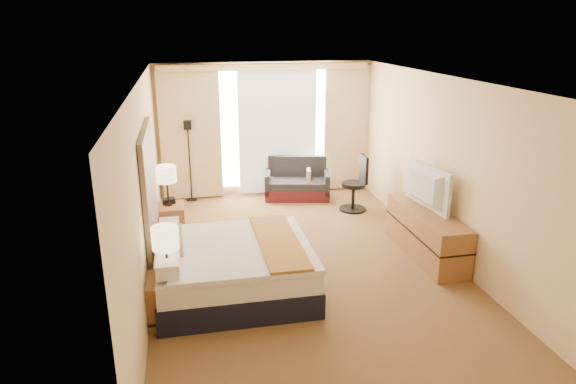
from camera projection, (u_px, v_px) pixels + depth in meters
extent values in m
cube|color=#522317|center=(305.00, 266.00, 7.30)|extent=(4.20, 7.00, 0.02)
cube|color=white|center=(307.00, 81.00, 6.49)|extent=(4.20, 7.00, 0.02)
cube|color=#E7BB8C|center=(264.00, 129.00, 10.15)|extent=(4.20, 0.02, 2.60)
cube|color=#E7BB8C|center=(422.00, 318.00, 3.64)|extent=(4.20, 0.02, 2.60)
cube|color=#E7BB8C|center=(145.00, 189.00, 6.49)|extent=(0.02, 7.00, 2.60)
cube|color=#E7BB8C|center=(449.00, 170.00, 7.30)|extent=(0.02, 7.00, 2.60)
cube|color=black|center=(149.00, 185.00, 6.69)|extent=(0.06, 1.85, 1.50)
cube|color=brown|center=(168.00, 300.00, 5.88)|extent=(0.45, 0.52, 0.55)
cube|color=brown|center=(171.00, 222.00, 8.21)|extent=(0.45, 0.52, 0.55)
cube|color=brown|center=(426.00, 233.00, 7.55)|extent=(0.50, 1.80, 0.70)
cube|color=white|center=(277.00, 128.00, 10.17)|extent=(2.30, 0.02, 2.30)
cube|color=beige|center=(190.00, 135.00, 9.77)|extent=(1.15, 0.09, 2.50)
cube|color=beige|center=(346.00, 129.00, 10.37)|extent=(0.90, 0.09, 2.50)
cube|color=silver|center=(278.00, 131.00, 10.15)|extent=(1.55, 0.04, 2.50)
cube|color=#E7BB8C|center=(265.00, 67.00, 9.62)|extent=(4.00, 0.16, 0.12)
cube|color=black|center=(235.00, 281.00, 6.55)|extent=(1.91, 1.73, 0.32)
cube|color=white|center=(234.00, 260.00, 6.46)|extent=(1.86, 1.68, 0.27)
cube|color=white|center=(240.00, 248.00, 6.43)|extent=(1.75, 1.75, 0.06)
cube|color=#B07728|center=(278.00, 241.00, 6.51)|extent=(0.50, 1.75, 0.04)
cube|color=white|center=(168.00, 260.00, 5.83)|extent=(0.25, 0.71, 0.16)
cube|color=white|center=(169.00, 232.00, 6.61)|extent=(0.25, 0.71, 0.16)
cube|color=beige|center=(179.00, 242.00, 6.24)|extent=(0.09, 0.38, 0.33)
cube|color=#51171D|center=(297.00, 192.00, 10.17)|extent=(1.36, 0.92, 0.22)
cube|color=#313136|center=(297.00, 184.00, 10.07)|extent=(1.25, 0.77, 0.14)
cube|color=#313136|center=(297.00, 168.00, 10.29)|extent=(1.16, 0.36, 0.49)
cube|color=#313136|center=(268.00, 182.00, 10.10)|extent=(0.23, 0.67, 0.40)
cube|color=#313136|center=(327.00, 182.00, 10.10)|extent=(0.23, 0.67, 0.40)
cube|color=beige|center=(309.00, 177.00, 10.02)|extent=(0.14, 0.32, 0.29)
cube|color=black|center=(192.00, 199.00, 10.08)|extent=(0.20, 0.20, 0.02)
cylinder|color=black|center=(190.00, 164.00, 9.86)|extent=(0.03, 0.03, 1.39)
cube|color=black|center=(187.00, 125.00, 9.62)|extent=(0.14, 0.14, 0.16)
cylinder|color=black|center=(353.00, 209.00, 9.52)|extent=(0.50, 0.50, 0.03)
cylinder|color=black|center=(353.00, 196.00, 9.45)|extent=(0.06, 0.06, 0.45)
cylinder|color=black|center=(354.00, 185.00, 9.38)|extent=(0.44, 0.44, 0.07)
cube|color=black|center=(364.00, 169.00, 9.31)|extent=(0.06, 0.40, 0.50)
cube|color=black|center=(168.00, 277.00, 5.78)|extent=(0.11, 0.11, 0.04)
cylinder|color=black|center=(167.00, 260.00, 5.71)|extent=(0.03, 0.03, 0.37)
cylinder|color=#FFF1BF|center=(165.00, 238.00, 5.63)|extent=(0.30, 0.30, 0.26)
cube|color=black|center=(169.00, 204.00, 8.13)|extent=(0.11, 0.11, 0.04)
cylinder|color=black|center=(168.00, 191.00, 8.06)|extent=(0.03, 0.03, 0.38)
cylinder|color=#FFF1BF|center=(166.00, 174.00, 7.98)|extent=(0.31, 0.31, 0.26)
cube|color=#93B8E3|center=(177.00, 278.00, 5.70)|extent=(0.14, 0.14, 0.10)
cube|color=black|center=(168.00, 201.00, 8.21)|extent=(0.22, 0.19, 0.08)
imported|color=black|center=(421.00, 187.00, 7.50)|extent=(0.25, 1.11, 0.64)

